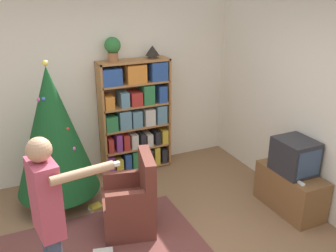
# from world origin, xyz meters

# --- Properties ---
(wall_back) EXTENTS (8.00, 0.10, 2.60)m
(wall_back) POSITION_xyz_m (0.00, 2.30, 1.30)
(wall_back) COLOR silver
(wall_back) RESTS_ON ground_plane
(wall_right) EXTENTS (0.10, 8.00, 2.60)m
(wall_right) POSITION_xyz_m (2.23, 0.00, 1.30)
(wall_right) COLOR silver
(wall_right) RESTS_ON ground_plane
(bookshelf) EXTENTS (1.03, 0.30, 1.67)m
(bookshelf) POSITION_xyz_m (0.61, 2.07, 0.84)
(bookshelf) COLOR #A8703D
(bookshelf) RESTS_ON ground_plane
(tv_stand) EXTENTS (0.42, 0.88, 0.52)m
(tv_stand) POSITION_xyz_m (1.95, 0.23, 0.26)
(tv_stand) COLOR brown
(tv_stand) RESTS_ON ground_plane
(television) EXTENTS (0.41, 0.47, 0.42)m
(television) POSITION_xyz_m (1.95, 0.22, 0.73)
(television) COLOR #28282D
(television) RESTS_ON tv_stand
(game_remote) EXTENTS (0.04, 0.12, 0.02)m
(game_remote) POSITION_xyz_m (1.82, -0.04, 0.53)
(game_remote) COLOR white
(game_remote) RESTS_ON tv_stand
(christmas_tree) EXTENTS (1.01, 1.01, 1.86)m
(christmas_tree) POSITION_xyz_m (-0.63, 1.54, 1.00)
(christmas_tree) COLOR #4C3323
(christmas_tree) RESTS_ON ground_plane
(armchair) EXTENTS (0.68, 0.67, 0.92)m
(armchair) POSITION_xyz_m (0.02, 0.66, 0.32)
(armchair) COLOR brown
(armchair) RESTS_ON ground_plane
(standing_person) EXTENTS (0.67, 0.47, 1.63)m
(standing_person) POSITION_xyz_m (-0.93, -0.18, 0.97)
(standing_person) COLOR #38425B
(standing_person) RESTS_ON ground_plane
(potted_plant) EXTENTS (0.22, 0.22, 0.33)m
(potted_plant) POSITION_xyz_m (0.32, 2.08, 1.86)
(potted_plant) COLOR #935B38
(potted_plant) RESTS_ON bookshelf
(table_lamp) EXTENTS (0.20, 0.20, 0.18)m
(table_lamp) POSITION_xyz_m (0.89, 2.08, 1.77)
(table_lamp) COLOR #473828
(table_lamp) RESTS_ON bookshelf
(book_pile_near_tree) EXTENTS (0.19, 0.16, 0.05)m
(book_pile_near_tree) POSITION_xyz_m (-0.26, 1.23, 0.03)
(book_pile_near_tree) COLOR beige
(book_pile_near_tree) RESTS_ON ground_plane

